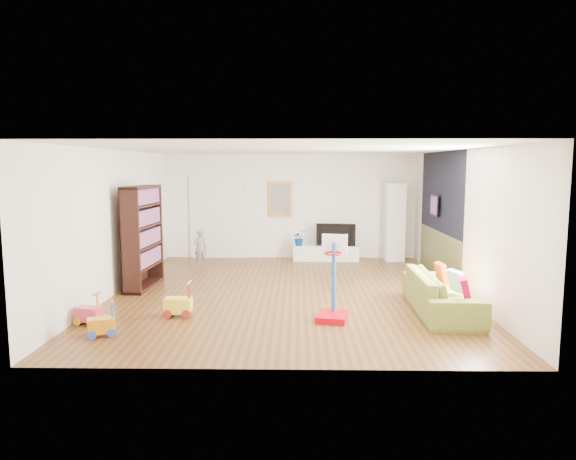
{
  "coord_description": "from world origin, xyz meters",
  "views": [
    {
      "loc": [
        0.18,
        -9.58,
        2.4
      ],
      "look_at": [
        0.0,
        0.4,
        1.15
      ],
      "focal_mm": 32.0,
      "sensor_mm": 36.0,
      "label": 1
    }
  ],
  "objects_px": {
    "media_console": "(326,253)",
    "bookshelf": "(143,237)",
    "sofa": "(441,293)",
    "basketball_hoop": "(333,278)"
  },
  "relations": [
    {
      "from": "media_console",
      "to": "sofa",
      "type": "bearing_deg",
      "value": -68.6
    },
    {
      "from": "bookshelf",
      "to": "sofa",
      "type": "relative_size",
      "value": 0.9
    },
    {
      "from": "media_console",
      "to": "basketball_hoop",
      "type": "bearing_deg",
      "value": -90.2
    },
    {
      "from": "bookshelf",
      "to": "sofa",
      "type": "height_order",
      "value": "bookshelf"
    },
    {
      "from": "basketball_hoop",
      "to": "sofa",
      "type": "bearing_deg",
      "value": 26.0
    },
    {
      "from": "media_console",
      "to": "bookshelf",
      "type": "relative_size",
      "value": 0.83
    },
    {
      "from": "media_console",
      "to": "bookshelf",
      "type": "bearing_deg",
      "value": -140.07
    },
    {
      "from": "sofa",
      "to": "basketball_hoop",
      "type": "xyz_separation_m",
      "value": [
        -1.83,
        -0.47,
        0.34
      ]
    },
    {
      "from": "bookshelf",
      "to": "sofa",
      "type": "xyz_separation_m",
      "value": [
        5.43,
        -1.67,
        -0.68
      ]
    },
    {
      "from": "bookshelf",
      "to": "basketball_hoop",
      "type": "height_order",
      "value": "bookshelf"
    }
  ]
}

